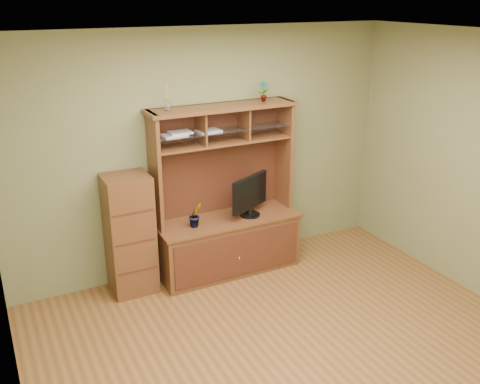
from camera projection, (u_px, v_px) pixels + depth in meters
room at (306, 215)px, 4.26m from camera, size 4.54×4.04×2.74m
media_hutch at (227, 227)px, 6.05m from camera, size 1.66×0.61×1.90m
monitor at (250, 195)px, 5.95m from camera, size 0.55×0.30×0.46m
orchid_plant at (195, 215)px, 5.71m from camera, size 0.16×0.13×0.27m
top_plant at (263, 91)px, 5.80m from camera, size 0.13×0.11×0.22m
reed_diffuser at (167, 100)px, 5.33m from camera, size 0.06×0.06×0.29m
magazines at (187, 133)px, 5.54m from camera, size 0.66×0.22×0.04m
side_cabinet at (130, 235)px, 5.57m from camera, size 0.46×0.42×1.29m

